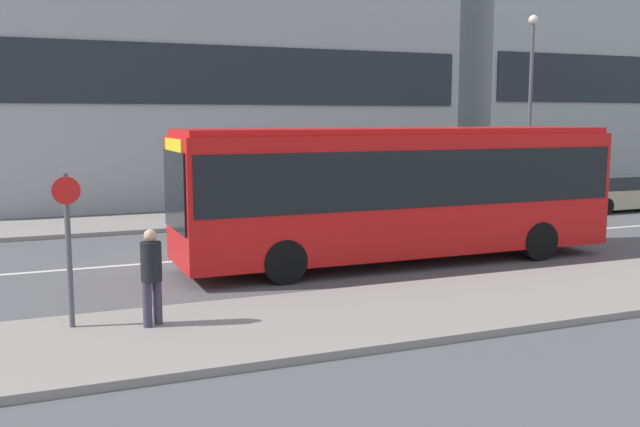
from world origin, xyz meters
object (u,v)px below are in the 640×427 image
(parked_car_0, at_px, (506,198))
(parked_car_1, at_px, (615,194))
(city_bus, at_px, (399,186))
(street_lamp, at_px, (531,91))
(pedestrian_near_stop, at_px, (151,272))
(bus_stop_sign, at_px, (68,238))

(parked_car_0, relative_size, parked_car_1, 1.13)
(city_bus, height_order, parked_car_1, city_bus)
(street_lamp, bearing_deg, city_bus, -142.87)
(pedestrian_near_stop, bearing_deg, bus_stop_sign, 134.51)
(city_bus, distance_m, parked_car_1, 13.44)
(city_bus, bearing_deg, street_lamp, 41.97)
(parked_car_0, bearing_deg, pedestrian_near_stop, -146.76)
(bus_stop_sign, bearing_deg, city_bus, 22.26)
(street_lamp, bearing_deg, bus_stop_sign, -148.93)
(street_lamp, bearing_deg, parked_car_0, -141.94)
(parked_car_0, height_order, bus_stop_sign, bus_stop_sign)
(parked_car_0, relative_size, street_lamp, 0.63)
(parked_car_1, bearing_deg, city_bus, -155.99)
(parked_car_0, bearing_deg, city_bus, -143.18)
(bus_stop_sign, distance_m, street_lamp, 20.37)
(city_bus, xyz_separation_m, bus_stop_sign, (-7.68, -3.14, -0.27))
(parked_car_0, distance_m, street_lamp, 4.81)
(parked_car_0, bearing_deg, bus_stop_sign, -150.12)
(pedestrian_near_stop, bearing_deg, street_lamp, 6.79)
(parked_car_1, height_order, street_lamp, street_lamp)
(parked_car_1, bearing_deg, street_lamp, 145.41)
(parked_car_1, bearing_deg, bus_stop_sign, -156.66)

